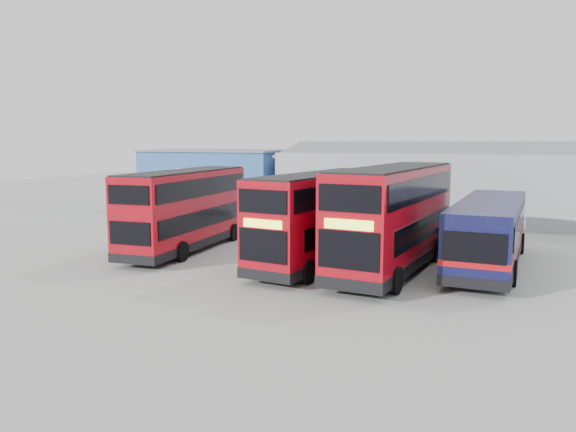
{
  "coord_description": "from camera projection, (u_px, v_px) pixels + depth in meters",
  "views": [
    {
      "loc": [
        10.47,
        -25.43,
        5.98
      ],
      "look_at": [
        -0.48,
        0.9,
        2.1
      ],
      "focal_mm": 35.0,
      "sensor_mm": 36.0,
      "label": 1
    }
  ],
  "objects": [
    {
      "name": "ground_plane",
      "position": [
        290.0,
        260.0,
        28.05
      ],
      "size": [
        120.0,
        120.0,
        0.0
      ],
      "primitive_type": "plane",
      "color": "gray",
      "rests_on": "ground"
    },
    {
      "name": "office_block",
      "position": [
        221.0,
        179.0,
        49.5
      ],
      "size": [
        12.3,
        8.32,
        5.12
      ],
      "color": "navy",
      "rests_on": "ground"
    },
    {
      "name": "maintenance_shed",
      "position": [
        486.0,
        184.0,
        42.95
      ],
      "size": [
        30.5,
        12.0,
        5.89
      ],
      "color": "#91969E",
      "rests_on": "ground"
    },
    {
      "name": "double_decker_left",
      "position": [
        186.0,
        211.0,
        30.27
      ],
      "size": [
        3.15,
        10.46,
        4.36
      ],
      "rotation": [
        0.0,
        0.0,
        3.21
      ],
      "color": "#9F0915",
      "rests_on": "ground"
    },
    {
      "name": "double_decker_centre",
      "position": [
        320.0,
        219.0,
        26.82
      ],
      "size": [
        3.75,
        10.66,
        4.42
      ],
      "rotation": [
        0.0,
        0.0,
        -0.12
      ],
      "color": "#9F0915",
      "rests_on": "ground"
    },
    {
      "name": "double_decker_right",
      "position": [
        394.0,
        219.0,
        25.59
      ],
      "size": [
        3.7,
        11.51,
        4.79
      ],
      "rotation": [
        0.0,
        0.0,
        -0.09
      ],
      "color": "#9F0915",
      "rests_on": "ground"
    },
    {
      "name": "single_decker_blue",
      "position": [
        489.0,
        234.0,
        26.38
      ],
      "size": [
        3.2,
        11.8,
        3.17
      ],
      "rotation": [
        0.0,
        0.0,
        3.1
      ],
      "color": "#0D143B",
      "rests_on": "ground"
    },
    {
      "name": "panel_van",
      "position": [
        169.0,
        198.0,
        46.14
      ],
      "size": [
        2.86,
        5.4,
        2.25
      ],
      "rotation": [
        0.0,
        0.0,
        -0.16
      ],
      "color": "white",
      "rests_on": "ground"
    }
  ]
}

